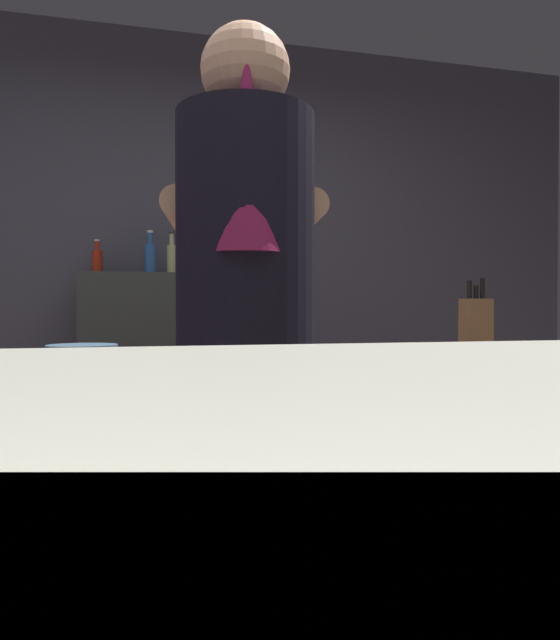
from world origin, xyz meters
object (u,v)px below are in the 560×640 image
(bottle_olive_oil, at_px, (172,258))
(bottle_vinegar, at_px, (97,261))
(chefs_knife, at_px, (308,357))
(bartender, at_px, (246,325))
(mixing_bowl, at_px, (82,354))
(bottle_hot_sauce, at_px, (150,257))
(bottle_soy, at_px, (194,260))
(knife_block, at_px, (476,324))

(bottle_olive_oil, distance_m, bottle_vinegar, 0.41)
(chefs_knife, distance_m, bottle_vinegar, 1.72)
(bartender, height_order, bottle_vinegar, bartender)
(chefs_knife, xyz_separation_m, bottle_vinegar, (-0.77, 1.48, 0.42))
(mixing_bowl, bearing_deg, bartender, -42.05)
(chefs_knife, bearing_deg, bottle_hot_sauce, 92.89)
(chefs_knife, bearing_deg, bottle_soy, 84.14)
(chefs_knife, bearing_deg, bottle_vinegar, 100.88)
(bottle_soy, bearing_deg, chefs_knife, -79.28)
(knife_block, xyz_separation_m, bottle_vinegar, (-1.48, 1.34, 0.32))
(bottle_vinegar, bearing_deg, bottle_soy, -16.35)
(bottle_hot_sauce, bearing_deg, mixing_bowl, -98.76)
(chefs_knife, relative_size, bottle_hot_sauce, 1.03)
(bartender, xyz_separation_m, knife_block, (0.99, 0.54, -0.01))
(bartender, distance_m, knife_block, 1.13)
(bartender, relative_size, chefs_knife, 7.29)
(chefs_knife, xyz_separation_m, bottle_soy, (-0.25, 1.33, 0.43))
(bottle_olive_oil, bearing_deg, bottle_hot_sauce, -161.55)
(knife_block, relative_size, bottle_hot_sauce, 1.19)
(knife_block, distance_m, mixing_bowl, 1.42)
(bartender, height_order, chefs_knife, bartender)
(bartender, distance_m, bottle_hot_sauce, 1.82)
(bottle_hot_sauce, distance_m, bottle_vinegar, 0.30)
(bottle_olive_oil, distance_m, bottle_hot_sauce, 0.12)
(knife_block, height_order, bottle_vinegar, bottle_vinegar)
(knife_block, bearing_deg, bottle_vinegar, 137.68)
(bartender, bearing_deg, bottle_vinegar, 22.79)
(mixing_bowl, distance_m, bottle_olive_oil, 1.53)
(bartender, relative_size, bottle_vinegar, 9.21)
(bottle_olive_oil, bearing_deg, chefs_knife, -75.38)
(knife_block, height_order, mixing_bowl, knife_block)
(knife_block, bearing_deg, bottle_hot_sauce, 133.93)
(mixing_bowl, bearing_deg, bottle_hot_sauce, 81.24)
(chefs_knife, distance_m, bottle_hot_sauce, 1.52)
(mixing_bowl, bearing_deg, bottle_vinegar, 92.56)
(bartender, bearing_deg, bottle_hot_sauce, 14.84)
(bottle_hot_sauce, bearing_deg, knife_block, -46.07)
(bottle_olive_oil, distance_m, bottle_soy, 0.15)
(bottle_vinegar, height_order, bottle_soy, bottle_soy)
(mixing_bowl, relative_size, bottle_hot_sauce, 0.87)
(bottle_olive_oil, height_order, bottle_vinegar, bottle_olive_oil)
(mixing_bowl, height_order, bottle_vinegar, bottle_vinegar)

